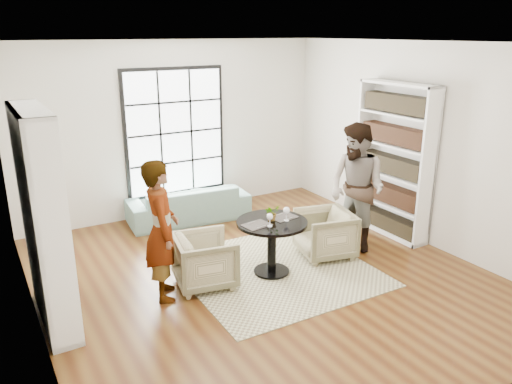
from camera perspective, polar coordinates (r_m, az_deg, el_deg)
ground at (r=6.77m, az=0.80°, el=-9.58°), size 6.00×6.00×0.00m
room_shell at (r=6.74m, az=-1.54°, el=1.81°), size 6.00×6.01×6.00m
rug at (r=6.93m, az=2.20°, el=-8.87°), size 2.48×2.48×0.01m
pedestal_table at (r=6.63m, az=1.82°, el=-5.01°), size 0.94×0.94×0.75m
sofa at (r=8.67m, az=-7.71°, el=-1.29°), size 2.11×0.97×0.60m
armchair_left at (r=6.44m, az=-5.83°, el=-7.80°), size 0.86×0.85×0.68m
armchair_right at (r=7.27m, az=7.87°, el=-4.76°), size 0.89×0.88×0.68m
person_left at (r=6.05m, az=-10.73°, el=-4.35°), size 0.57×0.72×1.73m
person_right at (r=7.41m, az=11.43°, el=0.44°), size 0.87×1.03×1.89m
placemat_left at (r=6.42m, az=0.08°, el=-3.78°), size 0.38×0.31×0.01m
placemat_right at (r=6.69m, az=3.14°, el=-2.88°), size 0.38×0.31×0.01m
cutlery_left at (r=6.41m, az=0.08°, el=-3.73°), size 0.17×0.24×0.01m
cutlery_right at (r=6.69m, az=3.14°, el=-2.82°), size 0.17×0.24×0.01m
wine_glass_left at (r=6.34m, az=1.59°, el=-2.88°), size 0.08×0.08×0.18m
wine_glass_right at (r=6.53m, az=3.51°, el=-2.17°), size 0.09×0.09×0.19m
flower_centerpiece at (r=6.55m, az=1.83°, el=-2.37°), size 0.21×0.19×0.22m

